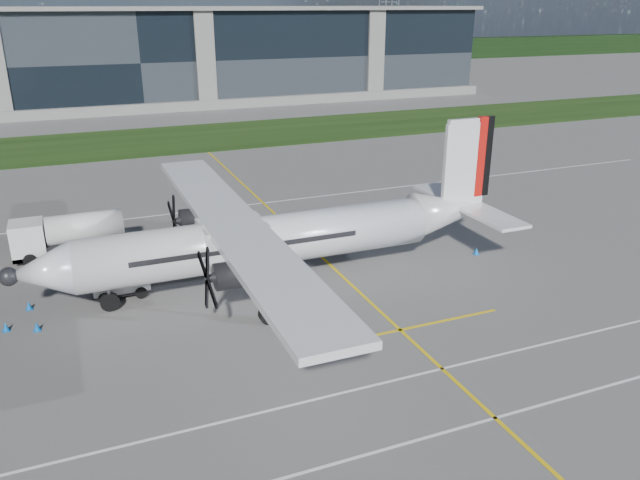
% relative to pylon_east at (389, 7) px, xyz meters
% --- Properties ---
extents(ground, '(400.00, 400.00, 0.00)m').
position_rel_pylon_east_xyz_m(ground, '(-85.00, -110.00, -15.00)').
color(ground, '#595754').
rests_on(ground, ground).
extents(grass_strip, '(400.00, 18.00, 0.04)m').
position_rel_pylon_east_xyz_m(grass_strip, '(-85.00, -102.00, -14.98)').
color(grass_strip, black).
rests_on(grass_strip, ground).
extents(terminal_building, '(120.00, 20.00, 15.00)m').
position_rel_pylon_east_xyz_m(terminal_building, '(-85.00, -70.00, -7.50)').
color(terminal_building, black).
rests_on(terminal_building, ground).
extents(tree_line, '(400.00, 6.00, 6.00)m').
position_rel_pylon_east_xyz_m(tree_line, '(-85.00, -10.00, -12.00)').
color(tree_line, black).
rests_on(tree_line, ground).
extents(pylon_east, '(9.00, 4.60, 30.00)m').
position_rel_pylon_east_xyz_m(pylon_east, '(0.00, 0.00, 0.00)').
color(pylon_east, gray).
rests_on(pylon_east, ground).
extents(yellow_taxiway_centerline, '(0.20, 70.00, 0.01)m').
position_rel_pylon_east_xyz_m(yellow_taxiway_centerline, '(-82.00, -140.00, -14.99)').
color(yellow_taxiway_centerline, yellow).
rests_on(yellow_taxiway_centerline, ground).
extents(white_lane_line, '(90.00, 0.15, 0.01)m').
position_rel_pylon_east_xyz_m(white_lane_line, '(-85.00, -164.00, -14.99)').
color(white_lane_line, white).
rests_on(white_lane_line, ground).
extents(turboprop_aircraft, '(29.66, 30.76, 9.23)m').
position_rel_pylon_east_xyz_m(turboprop_aircraft, '(-85.94, -147.94, -10.39)').
color(turboprop_aircraft, white).
rests_on(turboprop_aircraft, ground).
extents(fuel_tanker_truck, '(7.57, 2.46, 2.84)m').
position_rel_pylon_east_xyz_m(fuel_tanker_truck, '(-98.11, -138.34, -13.58)').
color(fuel_tanker_truck, silver).
rests_on(fuel_tanker_truck, ground).
extents(baggage_tug, '(3.38, 2.03, 2.03)m').
position_rel_pylon_east_xyz_m(baggage_tug, '(-95.04, -146.06, -13.99)').
color(baggage_tug, silver).
rests_on(baggage_tug, ground).
extents(ground_crew_person, '(0.84, 0.93, 1.87)m').
position_rel_pylon_east_xyz_m(ground_crew_person, '(-93.66, -144.26, -14.07)').
color(ground_crew_person, '#F25907').
rests_on(ground_crew_person, ground).
extents(safety_cone_stbdwing, '(0.36, 0.36, 0.50)m').
position_rel_pylon_east_xyz_m(safety_cone_stbdwing, '(-88.14, -131.98, -14.75)').
color(safety_cone_stbdwing, '#0A5CB9').
rests_on(safety_cone_stbdwing, ground).
extents(safety_cone_nose_port, '(0.36, 0.36, 0.50)m').
position_rel_pylon_east_xyz_m(safety_cone_nose_port, '(-99.59, -148.87, -14.75)').
color(safety_cone_nose_port, '#0A5CB9').
rests_on(safety_cone_nose_port, ground).
extents(safety_cone_fwd, '(0.36, 0.36, 0.50)m').
position_rel_pylon_east_xyz_m(safety_cone_fwd, '(-101.08, -148.31, -14.75)').
color(safety_cone_fwd, '#0A5CB9').
rests_on(safety_cone_fwd, ground).
extents(safety_cone_tail, '(0.36, 0.36, 0.50)m').
position_rel_pylon_east_xyz_m(safety_cone_tail, '(-72.06, -148.67, -14.75)').
color(safety_cone_tail, '#0A5CB9').
rests_on(safety_cone_tail, ground).
extents(safety_cone_nose_stbd, '(0.36, 0.36, 0.50)m').
position_rel_pylon_east_xyz_m(safety_cone_nose_stbd, '(-100.03, -146.09, -14.75)').
color(safety_cone_nose_stbd, '#0A5CB9').
rests_on(safety_cone_nose_stbd, ground).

